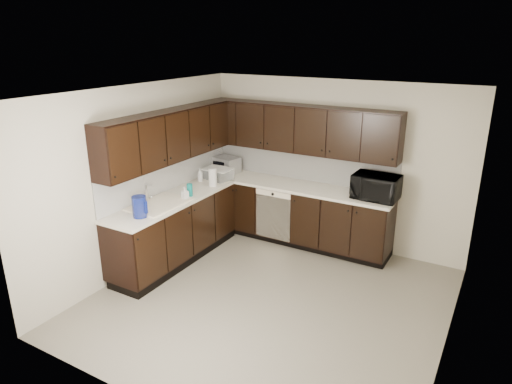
% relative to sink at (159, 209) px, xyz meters
% --- Properties ---
extents(floor, '(4.00, 4.00, 0.00)m').
position_rel_sink_xyz_m(floor, '(1.68, 0.01, -0.88)').
color(floor, gray).
rests_on(floor, ground).
extents(ceiling, '(4.00, 4.00, 0.00)m').
position_rel_sink_xyz_m(ceiling, '(1.68, 0.01, 1.62)').
color(ceiling, white).
rests_on(ceiling, wall_back).
extents(wall_back, '(4.00, 0.02, 2.50)m').
position_rel_sink_xyz_m(wall_back, '(1.68, 2.01, 0.37)').
color(wall_back, beige).
rests_on(wall_back, floor).
extents(wall_left, '(0.02, 4.00, 2.50)m').
position_rel_sink_xyz_m(wall_left, '(-0.32, 0.01, 0.37)').
color(wall_left, beige).
rests_on(wall_left, floor).
extents(wall_right, '(0.02, 4.00, 2.50)m').
position_rel_sink_xyz_m(wall_right, '(3.68, 0.01, 0.37)').
color(wall_right, beige).
rests_on(wall_right, floor).
extents(wall_front, '(4.00, 0.02, 2.50)m').
position_rel_sink_xyz_m(wall_front, '(1.68, -1.99, 0.37)').
color(wall_front, beige).
rests_on(wall_front, floor).
extents(lower_cabinets, '(3.00, 2.80, 0.90)m').
position_rel_sink_xyz_m(lower_cabinets, '(0.67, 1.12, -0.47)').
color(lower_cabinets, black).
rests_on(lower_cabinets, floor).
extents(countertop, '(3.03, 2.83, 0.04)m').
position_rel_sink_xyz_m(countertop, '(0.67, 1.12, 0.04)').
color(countertop, white).
rests_on(countertop, lower_cabinets).
extents(backsplash, '(3.00, 2.80, 0.48)m').
position_rel_sink_xyz_m(backsplash, '(0.46, 1.33, 0.30)').
color(backsplash, white).
rests_on(backsplash, countertop).
extents(upper_cabinets, '(3.00, 2.80, 0.70)m').
position_rel_sink_xyz_m(upper_cabinets, '(0.58, 1.22, 0.89)').
color(upper_cabinets, black).
rests_on(upper_cabinets, wall_back).
extents(dishwasher, '(0.58, 0.04, 0.78)m').
position_rel_sink_xyz_m(dishwasher, '(0.98, 1.42, -0.33)').
color(dishwasher, beige).
rests_on(dishwasher, lower_cabinets).
extents(sink, '(0.54, 0.82, 0.42)m').
position_rel_sink_xyz_m(sink, '(0.00, 0.00, 0.00)').
color(sink, beige).
rests_on(sink, countertop).
extents(microwave, '(0.63, 0.43, 0.34)m').
position_rel_sink_xyz_m(microwave, '(2.43, 1.68, 0.23)').
color(microwave, black).
rests_on(microwave, countertop).
extents(soap_bottle_a, '(0.10, 0.10, 0.18)m').
position_rel_sink_xyz_m(soap_bottle_a, '(0.17, 0.35, 0.15)').
color(soap_bottle_a, gray).
rests_on(soap_bottle_a, countertop).
extents(soap_bottle_b, '(0.11, 0.11, 0.22)m').
position_rel_sink_xyz_m(soap_bottle_b, '(-0.14, 1.12, 0.17)').
color(soap_bottle_b, gray).
rests_on(soap_bottle_b, countertop).
extents(toaster_oven, '(0.44, 0.36, 0.25)m').
position_rel_sink_xyz_m(toaster_oven, '(-0.07, 1.75, 0.18)').
color(toaster_oven, silver).
rests_on(toaster_oven, countertop).
extents(storage_bin, '(0.48, 0.39, 0.16)m').
position_rel_sink_xyz_m(storage_bin, '(0.02, 1.36, 0.14)').
color(storage_bin, white).
rests_on(storage_bin, countertop).
extents(blue_pitcher, '(0.21, 0.21, 0.27)m').
position_rel_sink_xyz_m(blue_pitcher, '(0.08, -0.44, 0.19)').
color(blue_pitcher, navy).
rests_on(blue_pitcher, countertop).
extents(teal_tumbler, '(0.08, 0.08, 0.18)m').
position_rel_sink_xyz_m(teal_tumbler, '(0.14, 0.50, 0.15)').
color(teal_tumbler, '#0B7C79').
rests_on(teal_tumbler, countertop).
extents(paper_towel_roll, '(0.15, 0.15, 0.27)m').
position_rel_sink_xyz_m(paper_towel_roll, '(0.15, 1.04, 0.19)').
color(paper_towel_roll, silver).
rests_on(paper_towel_roll, countertop).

